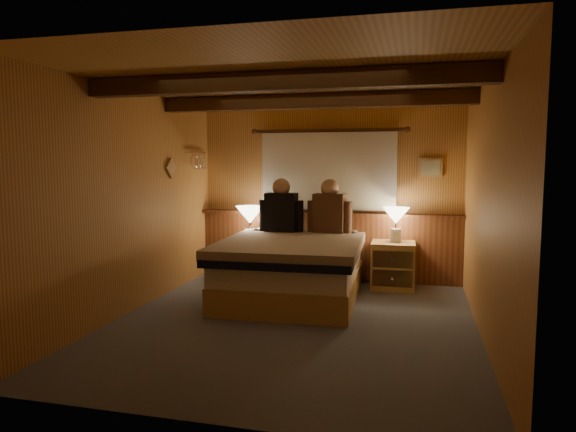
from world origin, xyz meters
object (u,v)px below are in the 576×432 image
(person_left, at_px, (281,210))
(duffel_bag, at_px, (247,274))
(nightstand_left, at_px, (250,261))
(lamp_left, at_px, (250,217))
(person_right, at_px, (330,210))
(bed, at_px, (293,267))
(nightstand_right, at_px, (393,265))
(lamp_right, at_px, (396,218))

(person_left, bearing_deg, duffel_bag, -149.64)
(nightstand_left, distance_m, lamp_left, 0.61)
(person_right, bearing_deg, bed, -108.81)
(nightstand_right, height_order, person_left, person_left)
(nightstand_left, height_order, nightstand_right, nightstand_right)
(bed, distance_m, lamp_left, 1.25)
(lamp_right, relative_size, person_left, 0.61)
(lamp_left, bearing_deg, bed, -45.56)
(bed, height_order, nightstand_right, bed)
(lamp_right, xyz_separation_m, duffel_bag, (-1.89, -0.37, -0.75))
(person_left, bearing_deg, lamp_left, 162.21)
(bed, distance_m, person_right, 1.00)
(nightstand_right, xyz_separation_m, lamp_right, (0.02, 0.04, 0.61))
(person_right, xyz_separation_m, duffel_bag, (-1.04, -0.29, -0.83))
(lamp_left, height_order, person_left, person_left)
(bed, distance_m, nightstand_right, 1.38)
(person_left, bearing_deg, person_right, 5.78)
(person_right, distance_m, duffel_bag, 1.37)
(lamp_right, bearing_deg, person_right, -174.68)
(duffel_bag, bearing_deg, lamp_left, 107.23)
(nightstand_left, distance_m, duffel_bag, 0.42)
(nightstand_right, distance_m, person_right, 1.08)
(nightstand_right, xyz_separation_m, duffel_bag, (-1.87, -0.33, -0.14))
(person_left, bearing_deg, lamp_right, 5.83)
(person_left, relative_size, person_right, 1.01)
(lamp_left, xyz_separation_m, lamp_right, (1.97, -0.03, 0.05))
(lamp_left, height_order, lamp_right, lamp_right)
(lamp_left, xyz_separation_m, duffel_bag, (0.09, -0.39, -0.71))
(duffel_bag, bearing_deg, nightstand_left, 108.60)
(bed, distance_m, person_left, 0.96)
(bed, height_order, lamp_right, lamp_right)
(bed, distance_m, nightstand_left, 1.16)
(person_left, xyz_separation_m, duffel_bag, (-0.40, -0.23, -0.84))
(nightstand_right, bearing_deg, nightstand_left, 177.04)
(bed, xyz_separation_m, person_right, (0.32, 0.71, 0.63))
(lamp_left, relative_size, lamp_right, 1.14)
(person_right, height_order, duffel_bag, person_right)
(bed, xyz_separation_m, lamp_right, (1.17, 0.79, 0.55))
(bed, relative_size, person_right, 2.94)
(nightstand_right, bearing_deg, lamp_right, 56.70)
(nightstand_right, distance_m, lamp_left, 2.03)
(nightstand_left, relative_size, nightstand_right, 0.85)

